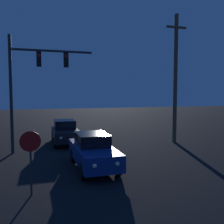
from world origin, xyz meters
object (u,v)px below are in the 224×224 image
object	(u,v)px
car_near	(93,151)
traffic_signal_mast	(32,76)
utility_pole	(175,77)
car_far	(65,132)
stop_sign	(30,151)

from	to	relation	value
car_near	traffic_signal_mast	size ratio (longest dim) A/B	0.66
car_near	utility_pole	size ratio (longest dim) A/B	0.50
car_near	car_far	bearing A→B (deg)	-84.88
car_near	traffic_signal_mast	distance (m)	6.35
stop_sign	utility_pole	distance (m)	12.46
traffic_signal_mast	utility_pole	bearing A→B (deg)	0.55
car_near	car_far	xyz separation A→B (m)	(-0.58, 6.43, 0.00)
traffic_signal_mast	stop_sign	world-z (taller)	traffic_signal_mast
car_far	stop_sign	world-z (taller)	stop_sign
traffic_signal_mast	stop_sign	distance (m)	7.42
car_far	utility_pole	xyz separation A→B (m)	(7.69, -2.03, 3.90)
traffic_signal_mast	utility_pole	size ratio (longest dim) A/B	0.76
car_near	stop_sign	xyz separation A→B (m)	(-2.79, -2.48, 0.76)
traffic_signal_mast	utility_pole	distance (m)	9.87
traffic_signal_mast	stop_sign	size ratio (longest dim) A/B	3.07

